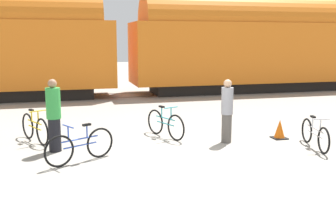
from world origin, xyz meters
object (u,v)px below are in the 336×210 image
at_px(traffic_cone, 280,130).
at_px(person_in_green, 54,116).
at_px(bicycle_blue, 80,146).
at_px(bicycle_teal, 165,124).
at_px(freight_train, 123,43).
at_px(person_in_grey, 227,111).
at_px(bicycle_yellow, 35,128).
at_px(bicycle_silver, 315,134).

bearing_deg(traffic_cone, person_in_green, 177.55).
bearing_deg(bicycle_blue, traffic_cone, 8.27).
bearing_deg(bicycle_teal, freight_train, 89.56).
bearing_deg(person_in_grey, bicycle_blue, -58.97).
bearing_deg(freight_train, bicycle_yellow, -113.42).
bearing_deg(freight_train, bicycle_silver, -72.57).
height_order(bicycle_teal, person_in_grey, person_in_grey).
xyz_separation_m(bicycle_blue, person_in_grey, (3.97, 0.79, 0.50)).
xyz_separation_m(person_in_grey, person_in_green, (-4.56, 0.29, 0.04)).
xyz_separation_m(person_in_green, traffic_cone, (6.21, -0.27, -0.67)).
distance_m(bicycle_teal, traffic_cone, 3.29).
xyz_separation_m(freight_train, bicycle_yellow, (-3.69, -8.52, -2.26)).
bearing_deg(bicycle_silver, person_in_grey, 151.57).
bearing_deg(person_in_green, bicycle_yellow, -76.60).
xyz_separation_m(bicycle_blue, traffic_cone, (5.61, 0.82, -0.13)).
relative_size(freight_train, bicycle_teal, 34.85).
relative_size(bicycle_silver, traffic_cone, 3.16).
distance_m(bicycle_silver, person_in_grey, 2.36).
height_order(bicycle_silver, bicycle_blue, bicycle_blue).
relative_size(bicycle_yellow, bicycle_silver, 0.90).
height_order(freight_train, bicycle_teal, freight_train).
distance_m(bicycle_silver, bicycle_teal, 4.08).
xyz_separation_m(bicycle_blue, person_in_green, (-0.59, 1.08, 0.54)).
distance_m(person_in_grey, person_in_green, 4.57).
height_order(bicycle_yellow, person_in_green, person_in_green).
bearing_deg(bicycle_yellow, bicycle_silver, -19.04).
bearing_deg(traffic_cone, bicycle_blue, -171.73).
bearing_deg(bicycle_yellow, traffic_cone, -11.27).
distance_m(bicycle_teal, person_in_grey, 1.85).
relative_size(person_in_green, traffic_cone, 3.36).
relative_size(bicycle_blue, traffic_cone, 2.92).
relative_size(freight_train, bicycle_blue, 35.28).
bearing_deg(bicycle_silver, bicycle_yellow, 160.96).
bearing_deg(bicycle_yellow, person_in_green, -62.71).
bearing_deg(bicycle_blue, bicycle_silver, -2.87).
xyz_separation_m(freight_train, bicycle_silver, (3.45, -10.98, -2.29)).
height_order(person_in_grey, person_in_green, person_in_green).
xyz_separation_m(freight_train, person_in_grey, (1.43, -9.89, -1.76)).
height_order(bicycle_yellow, traffic_cone, bicycle_yellow).
xyz_separation_m(bicycle_teal, traffic_cone, (3.14, -0.95, -0.14)).
bearing_deg(bicycle_teal, person_in_grey, -33.11).
relative_size(bicycle_teal, traffic_cone, 2.95).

